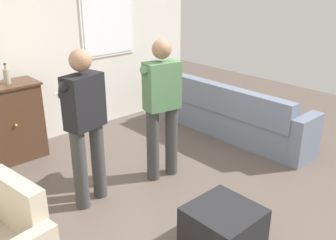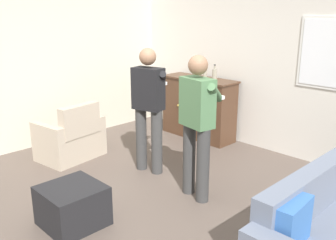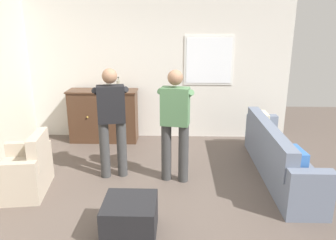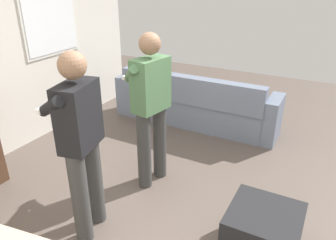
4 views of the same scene
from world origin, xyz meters
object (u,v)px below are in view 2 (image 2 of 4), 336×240
at_px(person_standing_left, 149,105).
at_px(sideboard_cabinet, 199,108).
at_px(bottle_wine_green, 205,73).
at_px(bottle_liquor_amber, 214,75).
at_px(ottoman, 73,206).
at_px(person_standing_right, 198,121).
at_px(armchair, 71,140).

bearing_deg(person_standing_left, sideboard_cabinet, 107.29).
relative_size(bottle_wine_green, person_standing_left, 0.17).
xyz_separation_m(bottle_liquor_amber, ottoman, (0.63, -3.05, -0.93)).
relative_size(sideboard_cabinet, person_standing_left, 0.81).
bearing_deg(bottle_wine_green, bottle_liquor_amber, -0.56).
xyz_separation_m(bottle_liquor_amber, person_standing_right, (1.11, -1.68, -0.20)).
relative_size(armchair, bottle_liquor_amber, 3.66).
bearing_deg(person_standing_left, bottle_liquor_amber, 95.97).
xyz_separation_m(sideboard_cabinet, bottle_liquor_amber, (0.33, -0.00, 0.62)).
distance_m(armchair, sideboard_cabinet, 2.22).
bearing_deg(armchair, bottle_wine_green, 69.42).
distance_m(sideboard_cabinet, person_standing_left, 1.70).
bearing_deg(bottle_wine_green, person_standing_left, -76.89).
distance_m(bottle_wine_green, ottoman, 3.30).
bearing_deg(person_standing_left, armchair, -155.46).
relative_size(bottle_wine_green, ottoman, 0.48).
bearing_deg(bottle_liquor_amber, person_standing_right, -56.48).
height_order(ottoman, person_standing_left, person_standing_left).
bearing_deg(person_standing_right, bottle_wine_green, 128.01).
bearing_deg(ottoman, sideboard_cabinet, 107.35).
relative_size(sideboard_cabinet, bottle_wine_green, 4.84).
height_order(ottoman, person_standing_right, person_standing_right).
bearing_deg(sideboard_cabinet, armchair, -107.58).
xyz_separation_m(person_standing_left, person_standing_right, (0.95, -0.11, 0.00)).
xyz_separation_m(bottle_liquor_amber, person_standing_left, (0.16, -1.57, -0.20)).
distance_m(sideboard_cabinet, ottoman, 3.21).
distance_m(armchair, ottoman, 1.88).
height_order(sideboard_cabinet, ottoman, sideboard_cabinet).
xyz_separation_m(armchair, ottoman, (1.62, -0.95, -0.08)).
xyz_separation_m(bottle_wine_green, bottle_liquor_amber, (0.20, -0.00, -0.01)).
bearing_deg(bottle_liquor_amber, bottle_wine_green, 179.44).
relative_size(armchair, bottle_wine_green, 3.43).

